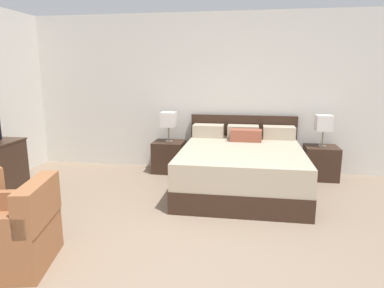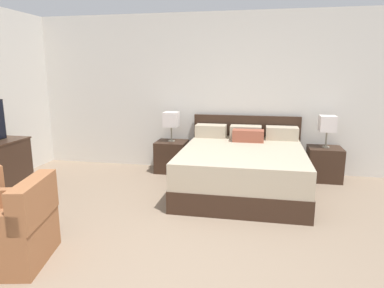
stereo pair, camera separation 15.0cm
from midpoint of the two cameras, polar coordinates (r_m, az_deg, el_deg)
name	(u,v)px [view 1 (the left image)]	position (r m, az deg, el deg)	size (l,w,h in m)	color
ground_plane	(156,279)	(3.04, -7.61, -21.42)	(10.00, 10.00, 0.00)	#84705B
wall_back	(206,93)	(5.84, 1.60, 8.45)	(7.21, 0.06, 2.61)	beige
bed	(241,167)	(4.94, 7.38, -3.81)	(1.75, 2.02, 0.96)	#332116
nightstand_left	(169,157)	(5.80, -4.61, -2.10)	(0.50, 0.46, 0.52)	#332116
nightstand_right	(321,163)	(5.75, 19.94, -2.93)	(0.50, 0.46, 0.52)	#332116
table_lamp_left	(168,120)	(5.68, -4.71, 4.02)	(0.24, 0.24, 0.49)	gray
table_lamp_right	(324,123)	(5.63, 20.39, 3.23)	(0.24, 0.24, 0.49)	gray
armchair_companion	(14,235)	(3.46, -28.67, -13.14)	(0.82, 0.81, 0.76)	#935B38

